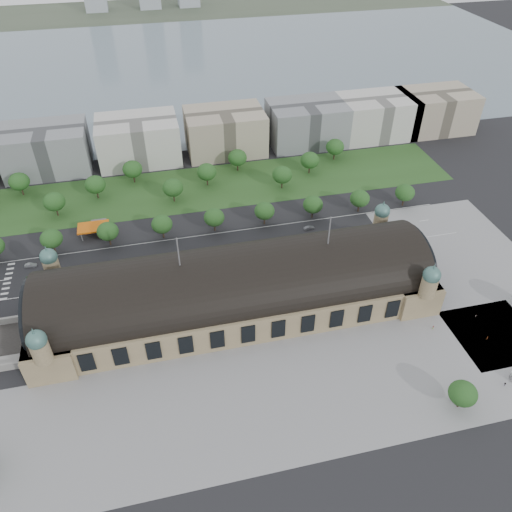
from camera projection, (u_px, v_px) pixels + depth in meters
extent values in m
plane|color=black|center=(237.00, 308.00, 194.92)|extent=(900.00, 900.00, 0.00)
cube|color=#9C8960|center=(237.00, 297.00, 191.16)|extent=(150.00, 40.00, 12.00)
cube|color=#9C8960|center=(54.00, 326.00, 179.28)|extent=(16.00, 43.00, 12.00)
cube|color=#9C8960|center=(398.00, 271.00, 203.04)|extent=(16.00, 43.00, 12.00)
cylinder|color=black|center=(237.00, 285.00, 187.40)|extent=(144.00, 37.60, 37.60)
cylinder|color=black|center=(31.00, 313.00, 173.21)|extent=(1.20, 32.00, 32.00)
cylinder|color=black|center=(415.00, 253.00, 199.10)|extent=(1.20, 32.00, 32.00)
cylinder|color=#9C8960|center=(52.00, 268.00, 188.96)|extent=(6.00, 6.00, 8.00)
sphere|color=#446E67|center=(48.00, 257.00, 185.52)|extent=(6.40, 6.40, 6.40)
cone|color=#446E67|center=(46.00, 248.00, 183.01)|extent=(1.00, 1.00, 2.50)
cylinder|color=#9C8960|center=(380.00, 222.00, 212.72)|extent=(6.00, 6.00, 8.00)
sphere|color=#446E67|center=(382.00, 211.00, 209.28)|extent=(6.40, 6.40, 6.40)
cone|color=#446E67|center=(384.00, 203.00, 206.77)|extent=(1.00, 1.00, 2.50)
cylinder|color=#9C8960|center=(41.00, 352.00, 157.08)|extent=(6.00, 6.00, 8.00)
sphere|color=#446E67|center=(36.00, 340.00, 153.63)|extent=(6.40, 6.40, 6.40)
cone|color=#446E67|center=(33.00, 331.00, 151.13)|extent=(1.00, 1.00, 2.50)
cylinder|color=#9C8960|center=(429.00, 286.00, 180.84)|extent=(6.00, 6.00, 8.00)
sphere|color=#446E67|center=(432.00, 275.00, 177.39)|extent=(6.40, 6.40, 6.40)
cone|color=#446E67|center=(434.00, 266.00, 174.89)|extent=(1.00, 1.00, 2.50)
cylinder|color=#59595B|center=(178.00, 252.00, 171.65)|extent=(0.50, 0.50, 12.00)
cylinder|color=#59595B|center=(329.00, 231.00, 181.40)|extent=(0.50, 0.50, 12.00)
cube|color=gray|center=(294.00, 395.00, 163.29)|extent=(190.00, 48.00, 0.12)
cube|color=gray|center=(473.00, 269.00, 213.18)|extent=(56.00, 100.00, 0.12)
cube|color=black|center=(176.00, 256.00, 220.22)|extent=(260.00, 26.00, 0.10)
cube|color=#284C1E|center=(174.00, 191.00, 262.87)|extent=(300.00, 45.00, 0.10)
cube|color=#D35D0C|center=(93.00, 227.00, 229.30)|extent=(14.00, 9.00, 0.70)
cube|color=#59595B|center=(99.00, 225.00, 236.15)|extent=(7.00, 5.00, 3.20)
cylinder|color=#59595B|center=(82.00, 229.00, 232.32)|extent=(0.50, 0.50, 4.40)
cylinder|color=#59595B|center=(106.00, 226.00, 234.27)|extent=(0.50, 0.50, 4.40)
cylinder|color=#59595B|center=(82.00, 237.00, 227.46)|extent=(0.50, 0.50, 4.40)
cylinder|color=#59595B|center=(106.00, 234.00, 229.41)|extent=(0.50, 0.50, 4.40)
cube|color=slate|center=(167.00, 65.00, 421.16)|extent=(700.00, 320.00, 0.08)
cube|color=#44513D|center=(151.00, 10.00, 573.01)|extent=(700.00, 120.00, 0.14)
cube|color=gray|center=(46.00, 149.00, 274.20)|extent=(45.00, 32.00, 24.00)
cube|color=beige|center=(139.00, 140.00, 283.06)|extent=(45.00, 32.00, 24.00)
cube|color=tan|center=(225.00, 131.00, 291.93)|extent=(45.00, 32.00, 24.00)
cube|color=gray|center=(307.00, 123.00, 300.79)|extent=(45.00, 32.00, 24.00)
cube|color=beige|center=(376.00, 116.00, 308.77)|extent=(45.00, 32.00, 24.00)
cube|color=tan|center=(435.00, 111.00, 315.86)|extent=(45.00, 32.00, 24.00)
cylinder|color=#2D2116|center=(54.00, 248.00, 221.04)|extent=(0.70, 0.70, 4.32)
ellipsoid|color=#1E4C1B|center=(51.00, 239.00, 217.73)|extent=(9.60, 9.60, 8.16)
cylinder|color=#2D2116|center=(110.00, 241.00, 225.29)|extent=(0.70, 0.70, 4.32)
ellipsoid|color=#1E4C1B|center=(108.00, 231.00, 221.99)|extent=(9.60, 9.60, 8.16)
cylinder|color=#2D2116|center=(163.00, 234.00, 229.55)|extent=(0.70, 0.70, 4.32)
ellipsoid|color=#1E4C1B|center=(162.00, 224.00, 226.24)|extent=(9.60, 9.60, 8.16)
cylinder|color=#2D2116|center=(215.00, 227.00, 233.80)|extent=(0.70, 0.70, 4.32)
ellipsoid|color=#1E4C1B|center=(214.00, 217.00, 230.50)|extent=(9.60, 9.60, 8.16)
cylinder|color=#2D2116|center=(264.00, 220.00, 238.06)|extent=(0.70, 0.70, 4.32)
ellipsoid|color=#1E4C1B|center=(264.00, 211.00, 234.75)|extent=(9.60, 9.60, 8.16)
cylinder|color=#2D2116|center=(312.00, 214.00, 242.32)|extent=(0.70, 0.70, 4.32)
ellipsoid|color=#1E4C1B|center=(313.00, 205.00, 239.01)|extent=(9.60, 9.60, 8.16)
cylinder|color=#2D2116|center=(358.00, 208.00, 246.57)|extent=(0.70, 0.70, 4.32)
ellipsoid|color=#1E4C1B|center=(360.00, 199.00, 243.26)|extent=(9.60, 9.60, 8.16)
cylinder|color=#2D2116|center=(403.00, 202.00, 250.83)|extent=(0.70, 0.70, 4.32)
ellipsoid|color=#1E4C1B|center=(405.00, 193.00, 247.52)|extent=(9.60, 9.60, 8.16)
cylinder|color=#2D2116|center=(22.00, 191.00, 258.38)|extent=(0.70, 0.70, 4.68)
ellipsoid|color=#1E4C1B|center=(19.00, 181.00, 254.80)|extent=(10.40, 10.40, 8.84)
cylinder|color=#2D2116|center=(57.00, 212.00, 243.53)|extent=(0.70, 0.70, 4.68)
ellipsoid|color=#1E4C1B|center=(54.00, 202.00, 239.94)|extent=(10.40, 10.40, 8.84)
cylinder|color=#2D2116|center=(97.00, 194.00, 256.00)|extent=(0.70, 0.70, 4.68)
ellipsoid|color=#1E4C1B|center=(95.00, 185.00, 252.42)|extent=(10.40, 10.40, 8.84)
cylinder|color=#2D2116|center=(134.00, 178.00, 268.48)|extent=(0.70, 0.70, 4.68)
ellipsoid|color=#1E4C1B|center=(132.00, 169.00, 264.90)|extent=(10.40, 10.40, 8.84)
cylinder|color=#2D2116|center=(174.00, 197.00, 253.63)|extent=(0.70, 0.70, 4.68)
ellipsoid|color=#1E4C1B|center=(173.00, 188.00, 250.05)|extent=(10.40, 10.40, 8.84)
cylinder|color=#2D2116|center=(207.00, 181.00, 266.11)|extent=(0.70, 0.70, 4.68)
ellipsoid|color=#1E4C1B|center=(207.00, 172.00, 262.53)|extent=(10.40, 10.40, 8.84)
cylinder|color=#2D2116|center=(238.00, 167.00, 278.59)|extent=(0.70, 0.70, 4.68)
ellipsoid|color=#1E4C1B|center=(237.00, 158.00, 275.01)|extent=(10.40, 10.40, 8.84)
cylinder|color=#2D2116|center=(282.00, 184.00, 263.74)|extent=(0.70, 0.70, 4.68)
ellipsoid|color=#1E4C1B|center=(282.00, 175.00, 260.16)|extent=(10.40, 10.40, 8.84)
cylinder|color=#2D2116|center=(309.00, 169.00, 276.22)|extent=(0.70, 0.70, 4.68)
ellipsoid|color=#1E4C1B|center=(310.00, 160.00, 272.64)|extent=(10.40, 10.40, 8.84)
cylinder|color=#2D2116|center=(334.00, 156.00, 288.70)|extent=(0.70, 0.70, 4.68)
ellipsoid|color=#1E4C1B|center=(335.00, 147.00, 285.11)|extent=(10.40, 10.40, 8.84)
cylinder|color=#2D2116|center=(459.00, 403.00, 158.77)|extent=(0.70, 0.70, 3.96)
ellipsoid|color=#1E4C1B|center=(463.00, 393.00, 155.73)|extent=(9.00, 9.00, 7.65)
imported|color=gray|center=(31.00, 265.00, 214.01)|extent=(5.01, 2.20, 1.60)
imported|color=black|center=(74.00, 268.00, 212.39)|extent=(5.53, 2.97, 1.48)
imported|color=#1B1E4B|center=(196.00, 264.00, 214.88)|extent=(4.28, 1.96, 1.42)
imported|color=#5B5C62|center=(309.00, 228.00, 235.44)|extent=(5.13, 2.19, 1.65)
imported|color=#B9B9BB|center=(360.00, 242.00, 226.68)|extent=(5.59, 2.58, 1.55)
imported|color=black|center=(44.00, 300.00, 197.31)|extent=(4.83, 3.81, 1.54)
imported|color=maroon|center=(53.00, 292.00, 200.83)|extent=(6.51, 4.77, 1.65)
imported|color=#1C1E4E|center=(128.00, 283.00, 205.14)|extent=(5.44, 3.86, 1.46)
imported|color=slate|center=(93.00, 288.00, 202.66)|extent=(5.18, 3.89, 1.64)
imported|color=silver|center=(160.00, 276.00, 208.53)|extent=(4.10, 3.42, 1.32)
imported|color=#92949A|center=(160.00, 278.00, 207.83)|extent=(5.34, 4.28, 1.35)
imported|color=black|center=(148.00, 278.00, 207.63)|extent=(4.82, 3.43, 1.30)
imported|color=red|center=(226.00, 254.00, 218.34)|extent=(13.19, 3.72, 3.63)
imported|color=silver|center=(231.00, 261.00, 214.88)|extent=(12.69, 3.76, 3.49)
imported|color=silver|center=(290.00, 247.00, 222.73)|extent=(11.41, 3.60, 3.13)
imported|color=gray|center=(433.00, 328.00, 185.64)|extent=(0.90, 0.66, 1.65)
imported|color=gray|center=(487.00, 338.00, 181.41)|extent=(0.85, 0.81, 1.96)
imported|color=gray|center=(476.00, 316.00, 190.57)|extent=(0.63, 0.84, 1.54)
imported|color=gray|center=(505.00, 384.00, 165.68)|extent=(1.01, 1.07, 1.59)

